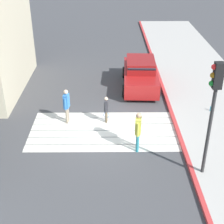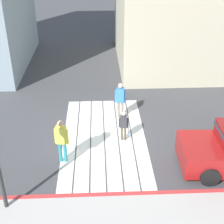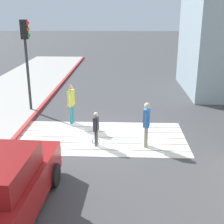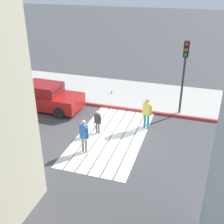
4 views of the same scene
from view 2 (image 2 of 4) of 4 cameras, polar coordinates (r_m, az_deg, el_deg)
The scene contains 6 objects.
ground_plane at distance 13.09m, azimuth -1.32°, elevation -4.64°, with size 120.00×120.00×0.00m, color #424244.
crosswalk_stripes at distance 13.09m, azimuth -1.32°, elevation -4.61°, with size 6.40×3.25×0.01m.
curb_painted at distance 10.52m, azimuth -0.84°, elevation -14.35°, with size 0.16×40.00×0.13m, color #BC3333.
pedestrian_adult_lead at distance 14.05m, azimuth 1.46°, elevation 2.45°, with size 0.27×0.48×1.64m.
pedestrian_adult_trailing at distance 11.46m, azimuth -8.78°, elevation -4.56°, with size 0.27×0.49×1.70m.
pedestrian_child_with_racket at distance 12.63m, azimuth 2.07°, elevation -2.19°, with size 0.28×0.41×1.27m.
Camera 2 is at (-10.81, 0.20, 7.37)m, focal length 52.50 mm.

